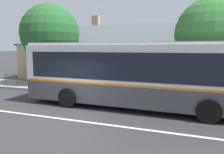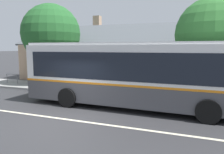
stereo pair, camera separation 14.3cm
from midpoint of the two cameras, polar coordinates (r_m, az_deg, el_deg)
The scene contains 10 objects.
ground_plane at distance 9.85m, azimuth -13.20°, elevation -10.50°, with size 300.00×300.00×0.00m, color #2D2D30.
sidewalk_far at distance 15.00m, azimuth -0.25°, elevation -3.71°, with size 60.00×3.00×0.15m, color gray.
lane_divider_stripe at distance 9.85m, azimuth -13.20°, elevation -10.47°, with size 60.00×0.16×0.01m, color beige.
community_building at distance 20.59m, azimuth 14.27°, elevation 3.97°, with size 27.20×8.37×6.30m.
transit_bus at distance 11.06m, azimuth 5.98°, elevation 1.04°, with size 11.43×2.90×3.30m.
bench_by_building at distance 17.48m, azimuth -16.81°, elevation -0.80°, with size 1.50×0.51×0.94m.
bench_down_street at distance 15.27m, azimuth -5.22°, elevation -1.64°, with size 1.76×0.51×0.94m.
street_tree_primary at distance 14.64m, azimuth 24.90°, elevation 10.10°, with size 4.34×4.34×6.02m.
street_tree_secondary at distance 18.61m, azimuth -15.75°, elevation 10.30°, with size 4.67×4.67×6.51m.
bike_rack at distance 19.52m, azimuth -24.47°, elevation 0.06°, with size 1.16×0.06×0.78m.
Camera 2 is at (5.38, -7.69, 3.04)m, focal length 35.00 mm.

